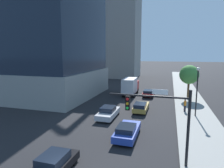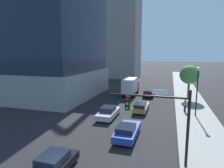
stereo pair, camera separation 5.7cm
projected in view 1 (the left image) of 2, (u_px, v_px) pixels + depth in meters
name	position (u px, v px, depth m)	size (l,w,h in m)	color
sidewalk	(193.00, 110.00, 28.04)	(4.91, 120.00, 0.15)	gray
construction_building	(120.00, 23.00, 65.93)	(13.77, 13.82, 43.17)	gray
traffic_light_pole	(159.00, 112.00, 13.92)	(5.83, 0.48, 5.55)	black
street_lamp	(197.00, 85.00, 24.61)	(0.44, 0.44, 6.26)	black
street_tree	(189.00, 75.00, 34.06)	(3.32, 3.32, 5.98)	brown
car_silver	(108.00, 112.00, 24.74)	(1.95, 4.73, 1.47)	#B7B7BC
car_black	(53.00, 165.00, 13.15)	(1.92, 4.26, 1.41)	black
car_gold	(141.00, 107.00, 27.49)	(1.82, 4.70, 1.36)	#AD8938
car_red	(149.00, 93.00, 37.14)	(1.95, 4.49, 1.36)	red
car_blue	(127.00, 131.00, 18.80)	(1.93, 4.78, 1.41)	#233D9E
box_truck	(130.00, 86.00, 38.15)	(2.25, 7.04, 3.40)	#B21E1E
pedestrian_orange_shirt	(185.00, 105.00, 26.93)	(0.34, 0.34, 1.74)	black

